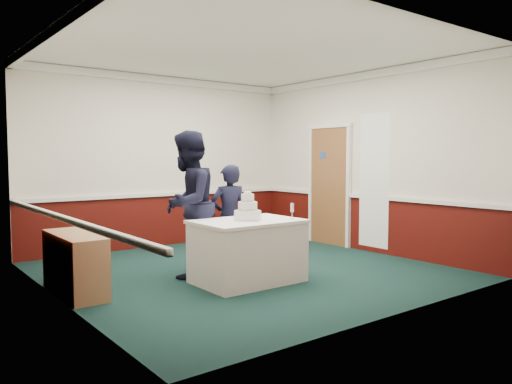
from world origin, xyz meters
TOP-DOWN VIEW (x-y plane):
  - ground at (0.00, 0.00)m, footprint 5.00×5.00m
  - room_shell at (0.08, 0.61)m, footprint 5.00×5.00m
  - sideboard at (-2.28, 0.23)m, footprint 0.41×1.20m
  - cake_table at (-0.36, -0.54)m, footprint 1.32×0.92m
  - wedding_cake at (-0.36, -0.54)m, footprint 0.35×0.35m
  - cake_knife at (-0.39, -0.74)m, footprint 0.09×0.21m
  - champagne_flute at (0.14, -0.82)m, footprint 0.05×0.05m
  - person_man at (-0.80, 0.20)m, footprint 1.19×1.15m
  - person_woman at (-0.15, 0.19)m, footprint 0.60×0.46m

SIDE VIEW (x-z plane):
  - ground at x=0.00m, z-range 0.00..0.00m
  - sideboard at x=-2.28m, z-range 0.00..0.70m
  - cake_table at x=-0.36m, z-range 0.01..0.80m
  - person_woman at x=-0.15m, z-range 0.00..1.48m
  - cake_knife at x=-0.39m, z-range 0.79..0.79m
  - wedding_cake at x=-0.36m, z-range 0.72..1.08m
  - champagne_flute at x=0.14m, z-range 0.83..1.03m
  - person_man at x=-0.80m, z-range 0.00..1.93m
  - room_shell at x=0.08m, z-range 0.47..3.47m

